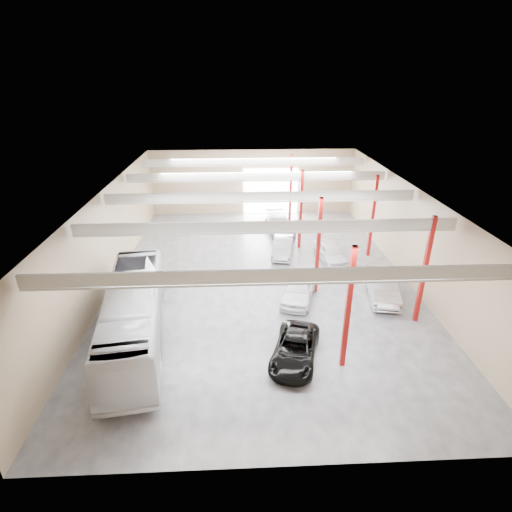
{
  "coord_description": "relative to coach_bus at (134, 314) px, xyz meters",
  "views": [
    {
      "loc": [
        -1.66,
        -26.93,
        14.35
      ],
      "look_at": [
        -0.4,
        -0.5,
        2.2
      ],
      "focal_mm": 28.0,
      "sensor_mm": 36.0,
      "label": 1
    }
  ],
  "objects": [
    {
      "name": "black_sedan",
      "position": [
        9.04,
        -2.24,
        -1.06
      ],
      "size": [
        3.6,
        5.41,
        1.38
      ],
      "primitive_type": "imported",
      "rotation": [
        0.0,
        0.0,
        -0.29
      ],
      "color": "black",
      "rests_on": "ground"
    },
    {
      "name": "depot_shell",
      "position": [
        7.87,
        7.69,
        3.23
      ],
      "size": [
        22.12,
        32.12,
        7.06
      ],
      "color": "#3F3F43",
      "rests_on": "ground"
    },
    {
      "name": "car_right_near",
      "position": [
        16.03,
        4.19,
        -0.9
      ],
      "size": [
        2.64,
        5.37,
        1.69
      ],
      "primitive_type": "imported",
      "rotation": [
        0.0,
        0.0,
        -0.17
      ],
      "color": "#B3B2B7",
      "rests_on": "ground"
    },
    {
      "name": "car_right_far",
      "position": [
        13.7,
        10.24,
        -0.98
      ],
      "size": [
        2.43,
        4.71,
        1.53
      ],
      "primitive_type": "imported",
      "rotation": [
        0.0,
        0.0,
        0.14
      ],
      "color": "white",
      "rests_on": "ground"
    },
    {
      "name": "car_row_c",
      "position": [
        10.13,
        16.91,
        -0.93
      ],
      "size": [
        2.86,
        5.82,
        1.63
      ],
      "primitive_type": "imported",
      "rotation": [
        0.0,
        0.0,
        0.11
      ],
      "color": "gray",
      "rests_on": "ground"
    },
    {
      "name": "car_row_b",
      "position": [
        9.88,
        11.71,
        -1.0
      ],
      "size": [
        2.42,
        4.76,
        1.5
      ],
      "primitive_type": "imported",
      "rotation": [
        0.0,
        0.0,
        -0.19
      ],
      "color": "#A3A4A8",
      "rests_on": "ground"
    },
    {
      "name": "car_row_a",
      "position": [
        10.19,
        4.21,
        -0.91
      ],
      "size": [
        3.42,
        5.28,
        1.67
      ],
      "primitive_type": "imported",
      "rotation": [
        0.0,
        0.0,
        -0.32
      ],
      "color": "white",
      "rests_on": "ground"
    },
    {
      "name": "coach_bus",
      "position": [
        0.0,
        0.0,
        0.0
      ],
      "size": [
        4.71,
        12.85,
        3.5
      ],
      "primitive_type": "imported",
      "rotation": [
        0.0,
        0.0,
        0.14
      ],
      "color": "silver",
      "rests_on": "ground"
    }
  ]
}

